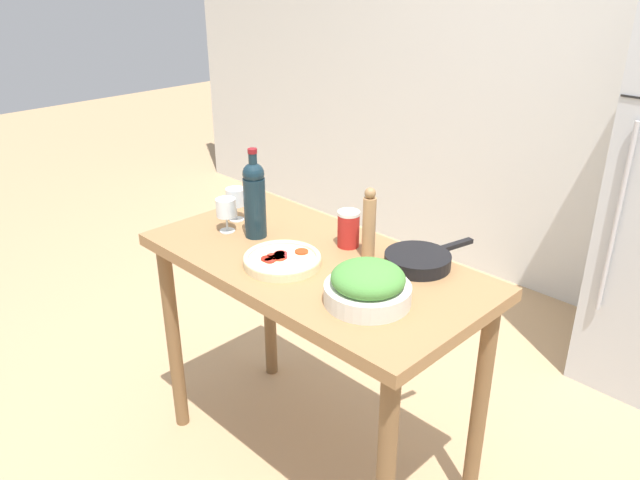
# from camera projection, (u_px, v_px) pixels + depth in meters

# --- Properties ---
(ground_plane) EXTENTS (14.00, 14.00, 0.00)m
(ground_plane) POSITION_uv_depth(u_px,v_px,m) (314.00, 457.00, 2.50)
(ground_plane) COLOR tan
(wall_back) EXTENTS (6.40, 0.08, 2.60)m
(wall_back) POSITION_uv_depth(u_px,v_px,m) (579.00, 69.00, 3.19)
(wall_back) COLOR silver
(wall_back) RESTS_ON ground_plane
(prep_counter) EXTENTS (1.22, 0.63, 0.89)m
(prep_counter) POSITION_uv_depth(u_px,v_px,m) (314.00, 291.00, 2.18)
(prep_counter) COLOR olive
(prep_counter) RESTS_ON ground_plane
(wine_bottle) EXTENTS (0.08, 0.08, 0.33)m
(wine_bottle) POSITION_uv_depth(u_px,v_px,m) (254.00, 198.00, 2.24)
(wine_bottle) COLOR #142833
(wine_bottle) RESTS_ON prep_counter
(wine_glass_near) EXTENTS (0.07, 0.07, 0.13)m
(wine_glass_near) POSITION_uv_depth(u_px,v_px,m) (226.00, 209.00, 2.30)
(wine_glass_near) COLOR silver
(wine_glass_near) RESTS_ON prep_counter
(wine_glass_far) EXTENTS (0.07, 0.07, 0.13)m
(wine_glass_far) POSITION_uv_depth(u_px,v_px,m) (235.00, 198.00, 2.40)
(wine_glass_far) COLOR silver
(wine_glass_far) RESTS_ON prep_counter
(pepper_mill) EXTENTS (0.05, 0.05, 0.25)m
(pepper_mill) POSITION_uv_depth(u_px,v_px,m) (369.00, 224.00, 2.09)
(pepper_mill) COLOR #AD7F51
(pepper_mill) RESTS_ON prep_counter
(salad_bowl) EXTENTS (0.26, 0.26, 0.13)m
(salad_bowl) POSITION_uv_depth(u_px,v_px,m) (368.00, 286.00, 1.84)
(salad_bowl) COLOR silver
(salad_bowl) RESTS_ON prep_counter
(homemade_pizza) EXTENTS (0.26, 0.26, 0.04)m
(homemade_pizza) POSITION_uv_depth(u_px,v_px,m) (282.00, 260.00, 2.08)
(homemade_pizza) COLOR beige
(homemade_pizza) RESTS_ON prep_counter
(salt_canister) EXTENTS (0.08, 0.08, 0.13)m
(salt_canister) POSITION_uv_depth(u_px,v_px,m) (348.00, 229.00, 2.20)
(salt_canister) COLOR #B2231E
(salt_canister) RESTS_ON prep_counter
(cast_iron_skillet) EXTENTS (0.22, 0.35, 0.05)m
(cast_iron_skillet) POSITION_uv_depth(u_px,v_px,m) (418.00, 260.00, 2.07)
(cast_iron_skillet) COLOR black
(cast_iron_skillet) RESTS_ON prep_counter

